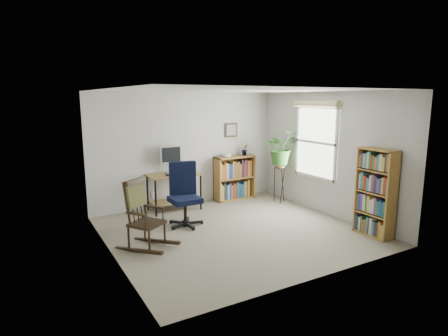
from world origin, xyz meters
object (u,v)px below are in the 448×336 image
low_bookshelf (235,178)px  rocking_chair (147,214)px  office_chair (185,195)px  tall_bookshelf (376,193)px  desk (174,192)px

low_bookshelf → rocking_chair: bearing=-145.9°
office_chair → tall_bookshelf: size_ratio=0.79×
desk → rocking_chair: size_ratio=0.97×
tall_bookshelf → desk: bearing=128.1°
rocking_chair → tall_bookshelf: size_ratio=0.74×
low_bookshelf → tall_bookshelf: size_ratio=0.67×
rocking_chair → low_bookshelf: (2.65, 1.79, -0.05)m
desk → office_chair: bearing=-101.4°
office_chair → rocking_chair: size_ratio=1.07×
office_chair → tall_bookshelf: tall_bookshelf is taller
tall_bookshelf → office_chair: bearing=142.2°
tall_bookshelf → low_bookshelf: bearing=105.0°
office_chair → rocking_chair: office_chair is taller
rocking_chair → tall_bookshelf: (3.49, -1.34, 0.19)m
rocking_chair → office_chair: bearing=2.6°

